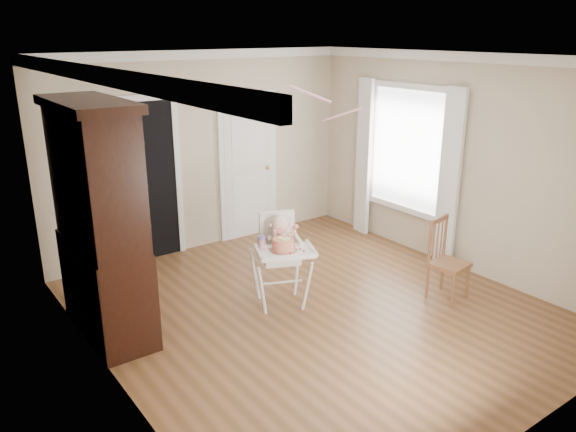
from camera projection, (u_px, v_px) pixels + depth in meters
floor at (316, 309)px, 6.21m from camera, size 5.00×5.00×0.00m
ceiling at (321, 57)px, 5.36m from camera, size 5.00×5.00×0.00m
wall_back at (203, 152)px, 7.70m from camera, size 4.50×0.00×4.50m
wall_left at (102, 238)px, 4.53m from camera, size 0.00×5.00×5.00m
wall_right at (457, 163)px, 7.05m from camera, size 0.00×5.00×5.00m
crown_molding at (320, 63)px, 5.38m from camera, size 4.50×5.00×0.12m
doorway at (143, 179)px, 7.26m from camera, size 1.06×0.05×2.22m
closet_door at (248, 168)px, 8.18m from camera, size 0.96×0.09×2.13m
window_right at (405, 158)px, 7.64m from camera, size 0.13×1.84×2.30m
high_chair at (280, 250)px, 6.13m from camera, size 0.85×0.93×1.07m
baby at (280, 237)px, 6.11m from camera, size 0.28×0.29×0.44m
cake at (283, 245)px, 5.86m from camera, size 0.30×0.30×0.14m
sippy_cup at (262, 243)px, 5.89m from camera, size 0.08×0.08×0.19m
china_cabinet at (100, 223)px, 5.40m from camera, size 0.62×1.40×2.35m
dining_chair at (447, 262)px, 6.38m from camera, size 0.43×0.43×0.94m
streamer at (310, 94)px, 5.49m from camera, size 0.20×0.47×0.15m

